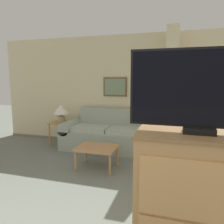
% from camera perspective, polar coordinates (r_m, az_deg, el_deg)
% --- Properties ---
extents(wall_back, '(7.01, 0.16, 2.60)m').
position_cam_1_polar(wall_back, '(5.17, 6.08, 5.30)').
color(wall_back, beige).
rests_on(wall_back, ground_plane).
extents(wall_partition_pillar, '(0.24, 0.67, 2.60)m').
position_cam_1_polar(wall_partition_pillar, '(4.70, 15.17, 4.79)').
color(wall_partition_pillar, beige).
rests_on(wall_partition_pillar, ground_plane).
extents(couch, '(2.19, 0.84, 0.91)m').
position_cam_1_polar(couch, '(4.97, -0.50, -6.03)').
color(couch, '#99A393').
rests_on(couch, ground_plane).
extents(coffee_table, '(0.70, 0.54, 0.40)m').
position_cam_1_polar(coffee_table, '(3.94, -3.93, -9.68)').
color(coffee_table, '#B27F4C').
rests_on(coffee_table, ground_plane).
extents(side_table, '(0.48, 0.48, 0.57)m').
position_cam_1_polar(side_table, '(5.43, -13.03, -3.42)').
color(side_table, '#B27F4C').
rests_on(side_table, ground_plane).
extents(table_lamp, '(0.38, 0.38, 0.42)m').
position_cam_1_polar(table_lamp, '(5.37, -13.17, 0.47)').
color(table_lamp, tan).
rests_on(table_lamp, side_table).
extents(tv_dresser, '(0.97, 0.52, 1.16)m').
position_cam_1_polar(tv_dresser, '(2.06, 20.73, -21.08)').
color(tv_dresser, '#B27F4C').
rests_on(tv_dresser, ground_plane).
extents(tv, '(1.10, 0.16, 0.66)m').
position_cam_1_polar(tv, '(1.81, 22.26, 5.19)').
color(tv, black).
rests_on(tv, tv_dresser).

